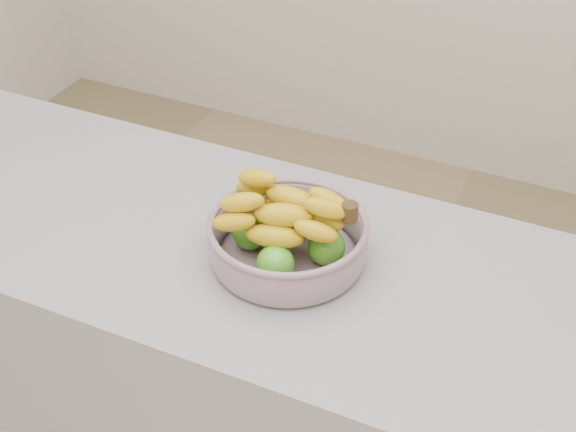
# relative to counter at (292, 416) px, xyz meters

# --- Properties ---
(counter) EXTENTS (2.00, 0.60, 0.90)m
(counter) POSITION_rel_counter_xyz_m (0.00, 0.00, 0.00)
(counter) COLOR #97979F
(counter) RESTS_ON ground
(fruit_bowl) EXTENTS (0.30, 0.30, 0.15)m
(fruit_bowl) POSITION_rel_counter_xyz_m (-0.01, -0.00, 0.50)
(fruit_bowl) COLOR #9DAEBC
(fruit_bowl) RESTS_ON counter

